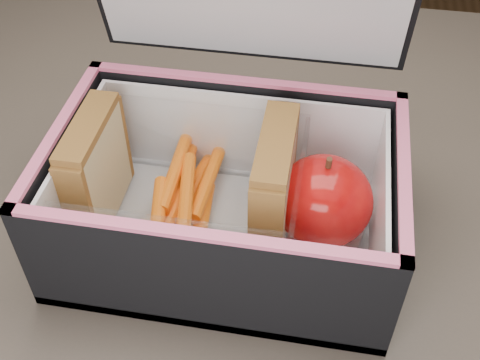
% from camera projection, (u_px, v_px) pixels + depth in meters
% --- Properties ---
extents(kitchen_table, '(1.20, 0.80, 0.75)m').
position_uv_depth(kitchen_table, '(275.00, 265.00, 0.62)').
color(kitchen_table, brown).
rests_on(kitchen_table, ground).
extents(lunch_bag, '(0.28, 0.23, 0.28)m').
position_uv_depth(lunch_bag, '(227.00, 188.00, 0.49)').
color(lunch_bag, black).
rests_on(lunch_bag, kitchen_table).
extents(plastic_tub, '(0.19, 0.14, 0.08)m').
position_uv_depth(plastic_tub, '(184.00, 190.00, 0.50)').
color(plastic_tub, white).
rests_on(plastic_tub, lunch_bag).
extents(sandwich_left, '(0.02, 0.09, 0.10)m').
position_uv_depth(sandwich_left, '(96.00, 169.00, 0.50)').
color(sandwich_left, '#CCB783').
rests_on(sandwich_left, plastic_tub).
extents(sandwich_right, '(0.03, 0.09, 0.10)m').
position_uv_depth(sandwich_right, '(274.00, 188.00, 0.48)').
color(sandwich_right, '#CCB783').
rests_on(sandwich_right, plastic_tub).
extents(carrot_sticks, '(0.06, 0.16, 0.03)m').
position_uv_depth(carrot_sticks, '(185.00, 204.00, 0.52)').
color(carrot_sticks, orange).
rests_on(carrot_sticks, plastic_tub).
extents(paper_napkin, '(0.08, 0.08, 0.01)m').
position_uv_depth(paper_napkin, '(323.00, 227.00, 0.52)').
color(paper_napkin, white).
rests_on(paper_napkin, lunch_bag).
extents(red_apple, '(0.08, 0.08, 0.08)m').
position_uv_depth(red_apple, '(323.00, 201.00, 0.48)').
color(red_apple, '#9B0508').
rests_on(red_apple, paper_napkin).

